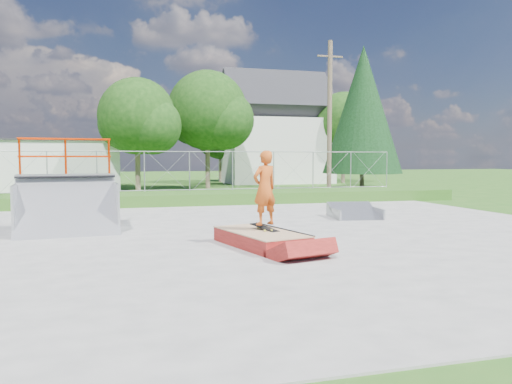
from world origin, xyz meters
TOP-DOWN VIEW (x-y plane):
  - ground at (0.00, 0.00)m, footprint 120.00×120.00m
  - concrete_pad at (0.00, 0.00)m, footprint 20.00×16.00m
  - grass_berm at (0.00, 9.50)m, footprint 24.00×3.00m
  - grind_box at (-0.05, -1.38)m, footprint 1.77×2.70m
  - quarter_pipe at (-4.44, 1.96)m, footprint 2.76×2.41m
  - flat_bank_ramp at (4.38, 2.80)m, footprint 1.70×1.79m
  - skateboard at (0.08, -1.24)m, footprint 0.55×0.81m
  - skater at (0.08, -1.24)m, footprint 0.72×0.60m
  - chain_link_fence at (0.00, 10.50)m, footprint 20.00×0.06m
  - utility_building_flat at (-8.00, 22.00)m, footprint 10.00×6.00m
  - gable_house at (9.00, 26.00)m, footprint 8.40×6.08m
  - utility_pole at (7.50, 12.00)m, footprint 0.24×0.24m
  - tree_left_near at (-1.75, 17.83)m, footprint 4.76×4.48m
  - tree_center at (2.78, 19.81)m, footprint 5.44×5.12m
  - tree_right_far at (14.27, 23.82)m, footprint 5.10×4.80m
  - tree_back_mid at (5.21, 27.86)m, footprint 4.08×3.84m
  - conifer_tree at (12.00, 17.00)m, footprint 5.04×5.04m

SIDE VIEW (x-z plane):
  - ground at x=0.00m, z-range 0.00..0.00m
  - concrete_pad at x=0.00m, z-range 0.00..0.04m
  - grind_box at x=-0.05m, z-range 0.00..0.37m
  - flat_bank_ramp at x=4.38m, z-range 0.00..0.46m
  - grass_berm at x=0.00m, z-range 0.00..0.50m
  - skateboard at x=0.08m, z-range 0.35..0.48m
  - skater at x=0.08m, z-range 0.41..2.10m
  - quarter_pipe at x=-4.44m, z-range 0.00..2.56m
  - chain_link_fence at x=0.00m, z-range 0.50..2.30m
  - utility_building_flat at x=-8.00m, z-range 0.00..3.00m
  - tree_back_mid at x=5.21m, z-range 0.78..6.48m
  - gable_house at x=9.00m, z-range -0.63..8.31m
  - utility_pole at x=7.50m, z-range 0.00..8.00m
  - tree_left_near at x=-1.75m, z-range 0.91..7.56m
  - tree_right_far at x=14.27m, z-range 0.98..8.10m
  - tree_center at x=2.78m, z-range 1.05..8.65m
  - conifer_tree at x=12.00m, z-range 0.50..9.60m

